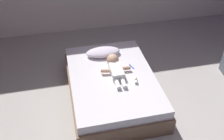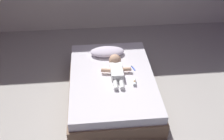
{
  "view_description": "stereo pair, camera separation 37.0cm",
  "coord_description": "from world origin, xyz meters",
  "px_view_note": "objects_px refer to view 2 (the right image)",
  "views": [
    {
      "loc": [
        -0.9,
        -2.14,
        2.79
      ],
      "look_at": [
        -0.26,
        0.73,
        0.5
      ],
      "focal_mm": 41.11,
      "sensor_mm": 36.0,
      "label": 1
    },
    {
      "loc": [
        -0.53,
        -2.19,
        2.79
      ],
      "look_at": [
        -0.26,
        0.73,
        0.5
      ],
      "focal_mm": 41.11,
      "sensor_mm": 36.0,
      "label": 2
    }
  ],
  "objects_px": {
    "toothbrush": "(133,68)",
    "baby": "(116,68)",
    "bed": "(112,86)",
    "pillow": "(107,52)",
    "baby_bottle": "(135,82)"
  },
  "relations": [
    {
      "from": "bed",
      "to": "baby",
      "type": "distance_m",
      "value": 0.3
    },
    {
      "from": "bed",
      "to": "baby",
      "type": "xyz_separation_m",
      "value": [
        0.07,
        0.09,
        0.27
      ]
    },
    {
      "from": "baby",
      "to": "baby_bottle",
      "type": "relative_size",
      "value": 5.83
    },
    {
      "from": "bed",
      "to": "baby_bottle",
      "type": "distance_m",
      "value": 0.44
    },
    {
      "from": "bed",
      "to": "pillow",
      "type": "relative_size",
      "value": 3.31
    },
    {
      "from": "pillow",
      "to": "baby_bottle",
      "type": "bearing_deg",
      "value": -66.85
    },
    {
      "from": "pillow",
      "to": "bed",
      "type": "bearing_deg",
      "value": -87.04
    },
    {
      "from": "pillow",
      "to": "baby",
      "type": "distance_m",
      "value": 0.47
    },
    {
      "from": "bed",
      "to": "toothbrush",
      "type": "xyz_separation_m",
      "value": [
        0.33,
        0.15,
        0.21
      ]
    },
    {
      "from": "pillow",
      "to": "baby",
      "type": "xyz_separation_m",
      "value": [
        0.1,
        -0.46,
        0.01
      ]
    },
    {
      "from": "bed",
      "to": "pillow",
      "type": "xyz_separation_m",
      "value": [
        -0.03,
        0.55,
        0.26
      ]
    },
    {
      "from": "toothbrush",
      "to": "bed",
      "type": "bearing_deg",
      "value": -156.49
    },
    {
      "from": "toothbrush",
      "to": "baby",
      "type": "bearing_deg",
      "value": -167.4
    },
    {
      "from": "pillow",
      "to": "baby_bottle",
      "type": "relative_size",
      "value": 4.73
    },
    {
      "from": "baby",
      "to": "baby_bottle",
      "type": "height_order",
      "value": "baby"
    }
  ]
}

